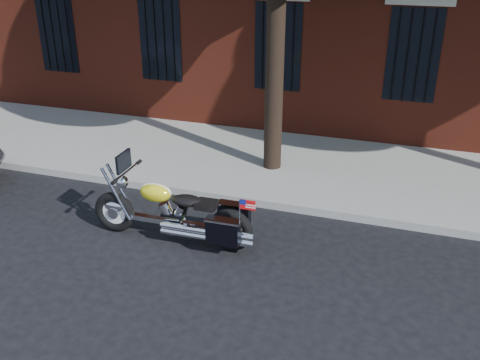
% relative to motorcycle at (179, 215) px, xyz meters
% --- Properties ---
extents(ground, '(120.00, 120.00, 0.00)m').
position_rel_motorcycle_xyz_m(ground, '(0.19, 0.26, -0.49)').
color(ground, black).
rests_on(ground, ground).
extents(curb, '(40.00, 0.16, 0.15)m').
position_rel_motorcycle_xyz_m(curb, '(0.19, 1.64, -0.42)').
color(curb, gray).
rests_on(curb, ground).
extents(sidewalk, '(40.00, 3.60, 0.15)m').
position_rel_motorcycle_xyz_m(sidewalk, '(0.19, 3.52, -0.42)').
color(sidewalk, gray).
rests_on(sidewalk, ground).
extents(motorcycle, '(2.88, 0.83, 1.45)m').
position_rel_motorcycle_xyz_m(motorcycle, '(0.00, 0.00, 0.00)').
color(motorcycle, black).
rests_on(motorcycle, ground).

